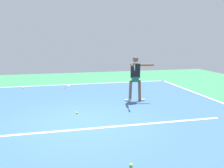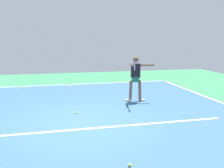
# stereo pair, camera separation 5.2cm
# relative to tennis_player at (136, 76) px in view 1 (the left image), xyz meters

# --- Properties ---
(ground_plane) EXTENTS (21.25, 21.25, 0.00)m
(ground_plane) POSITION_rel_tennis_player_xyz_m (2.29, 1.97, -0.99)
(ground_plane) COLOR #388456
(court_surface) EXTENTS (10.89, 12.27, 0.00)m
(court_surface) POSITION_rel_tennis_player_xyz_m (2.29, 1.97, -0.99)
(court_surface) COLOR #38608E
(court_surface) RESTS_ON ground_plane
(court_line_baseline_near) EXTENTS (10.89, 0.10, 0.01)m
(court_line_baseline_near) POSITION_rel_tennis_player_xyz_m (2.29, -4.12, -0.99)
(court_line_baseline_near) COLOR white
(court_line_baseline_near) RESTS_ON ground_plane
(court_line_service) EXTENTS (8.17, 0.10, 0.01)m
(court_line_service) POSITION_rel_tennis_player_xyz_m (2.29, 2.49, -0.99)
(court_line_service) COLOR white
(court_line_service) RESTS_ON ground_plane
(court_line_centre_mark) EXTENTS (0.10, 0.30, 0.01)m
(court_line_centre_mark) POSITION_rel_tennis_player_xyz_m (2.29, -3.92, -0.99)
(court_line_centre_mark) COLOR white
(court_line_centre_mark) RESTS_ON ground_plane
(tennis_player) EXTENTS (1.09, 1.18, 1.74)m
(tennis_player) POSITION_rel_tennis_player_xyz_m (0.00, 0.00, 0.00)
(tennis_player) COLOR brown
(tennis_player) RESTS_ON ground_plane
(tennis_ball_by_sideline) EXTENTS (0.07, 0.07, 0.07)m
(tennis_ball_by_sideline) POSITION_rel_tennis_player_xyz_m (1.65, 4.63, -0.96)
(tennis_ball_by_sideline) COLOR #CCE033
(tennis_ball_by_sideline) RESTS_ON ground_plane
(tennis_ball_near_player) EXTENTS (0.07, 0.07, 0.07)m
(tennis_ball_near_player) POSITION_rel_tennis_player_xyz_m (2.52, -3.17, -0.96)
(tennis_ball_near_player) COLOR yellow
(tennis_ball_near_player) RESTS_ON ground_plane
(tennis_ball_near_service_line) EXTENTS (0.07, 0.07, 0.07)m
(tennis_ball_near_service_line) POSITION_rel_tennis_player_xyz_m (2.34, 1.10, -0.96)
(tennis_ball_near_service_line) COLOR yellow
(tennis_ball_near_service_line) RESTS_ON ground_plane
(tennis_ball_far_corner) EXTENTS (0.07, 0.07, 0.07)m
(tennis_ball_far_corner) POSITION_rel_tennis_player_xyz_m (4.48, -3.54, -0.96)
(tennis_ball_far_corner) COLOR #CCE033
(tennis_ball_far_corner) RESTS_ON ground_plane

